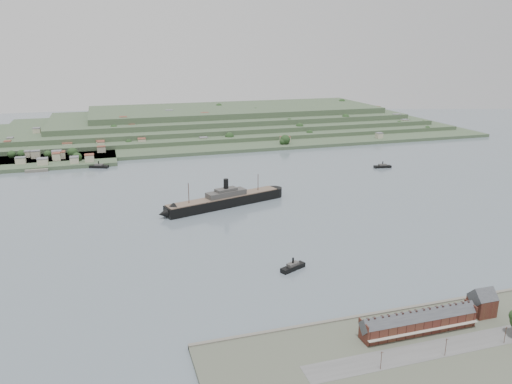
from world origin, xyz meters
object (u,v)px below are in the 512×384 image
object	(u,v)px
terrace_row	(418,322)
gabled_building	(482,302)
tugboat	(293,267)
steamship	(221,201)

from	to	relation	value
terrace_row	gabled_building	xyz separation A→B (m)	(37.50, 4.02, 1.34)
terrace_row	tugboat	world-z (taller)	terrace_row
gabled_building	tugboat	distance (m)	100.76
gabled_building	tugboat	xyz separation A→B (m)	(-66.16, 75.74, -6.37)
terrace_row	tugboat	bearing A→B (deg)	109.76
tugboat	gabled_building	bearing A→B (deg)	-48.86
steamship	tugboat	xyz separation A→B (m)	(12.91, -124.88, -3.16)
gabled_building	terrace_row	bearing A→B (deg)	-173.88
terrace_row	gabled_building	world-z (taller)	gabled_building
gabled_building	steamship	world-z (taller)	steamship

